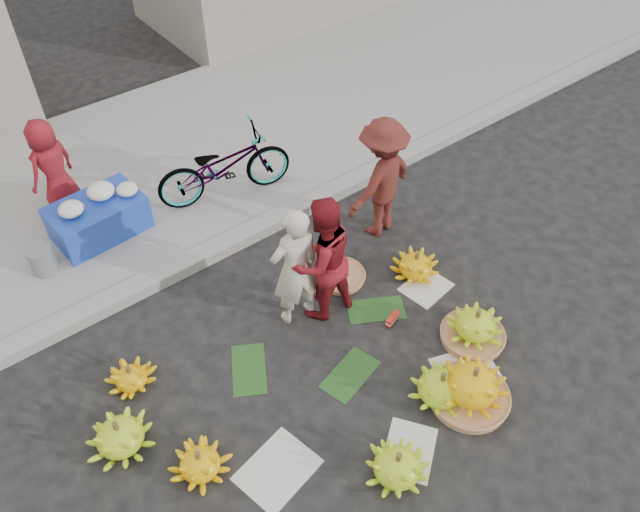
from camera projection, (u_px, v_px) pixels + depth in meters
ground at (345, 357)px, 6.65m from camera, size 80.00×80.00×0.00m
curb at (235, 240)px, 7.84m from camera, size 40.00×0.25×0.15m
sidewalk at (158, 163)px, 9.03m from camera, size 40.00×4.00×0.12m
newspaper_scatter at (396, 409)px, 6.20m from camera, size 3.20×1.80×0.00m
banana_leaves at (326, 350)px, 6.72m from camera, size 2.00×1.00×0.00m
banana_bunch_0 at (200, 463)px, 5.65m from camera, size 0.62×0.62×0.33m
banana_bunch_1 at (397, 466)px, 5.61m from camera, size 0.65×0.65×0.37m
banana_bunch_2 at (472, 386)px, 6.12m from camera, size 0.90×0.90×0.53m
banana_bunch_3 at (441, 387)px, 6.18m from camera, size 0.73×0.73×0.40m
banana_bunch_4 at (475, 327)px, 6.69m from camera, size 0.79×0.79×0.47m
banana_bunch_5 at (416, 265)px, 7.42m from camera, size 0.62×0.62×0.35m
banana_bunch_6 at (120, 435)px, 5.81m from camera, size 0.81×0.81×0.39m
banana_bunch_7 at (131, 377)px, 6.33m from camera, size 0.58×0.58×0.30m
basket_spare at (340, 276)px, 7.46m from camera, size 0.71×0.71×0.07m
incense_stack at (393, 319)px, 6.97m from camera, size 0.22×0.13×0.09m
vendor_cream at (295, 268)px, 6.53m from camera, size 0.60×0.43×1.55m
vendor_red at (322, 260)px, 6.59m from camera, size 0.78×0.61×1.57m
man_striped at (381, 179)px, 7.54m from camera, size 1.13×0.77×1.62m
flower_table at (98, 216)px, 7.70m from camera, size 1.16×0.78×0.65m
grey_bucket at (42, 260)px, 7.29m from camera, size 0.30×0.30×0.34m
flower_vendor at (52, 167)px, 7.77m from camera, size 0.75×0.63×1.31m
bicycle at (224, 166)px, 8.08m from camera, size 1.03×1.90×0.95m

